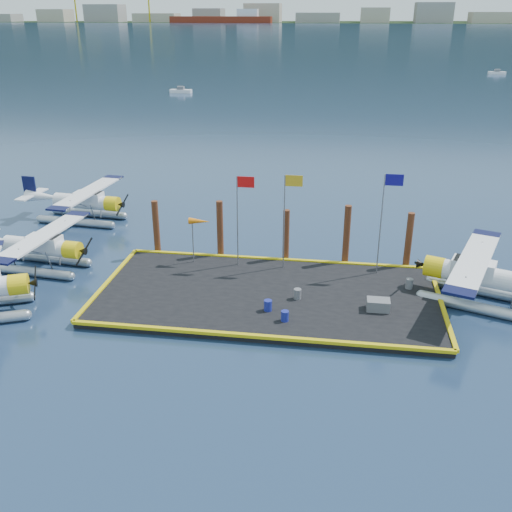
{
  "coord_description": "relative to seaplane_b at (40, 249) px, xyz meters",
  "views": [
    {
      "loc": [
        3.7,
        -30.07,
        15.81
      ],
      "look_at": [
        -1.03,
        2.0,
        1.86
      ],
      "focal_mm": 40.0,
      "sensor_mm": 36.0,
      "label": 1
    }
  ],
  "objects": [
    {
      "name": "piling_1",
      "position": [
        11.35,
        3.4,
        0.63
      ],
      "size": [
        0.44,
        0.44,
        4.2
      ],
      "primitive_type": "cylinder",
      "color": "#432313",
      "rests_on": "ground"
    },
    {
      "name": "flagpole_yellow",
      "position": [
        16.05,
        1.8,
        3.05
      ],
      "size": [
        1.14,
        0.08,
        6.2
      ],
      "color": "gray",
      "rests_on": "dock"
    },
    {
      "name": "drum_1",
      "position": [
        15.6,
        -4.17,
        -0.75
      ],
      "size": [
        0.45,
        0.45,
        0.63
      ],
      "primitive_type": "cylinder",
      "color": "navy",
      "rests_on": "dock"
    },
    {
      "name": "windsock",
      "position": [
        10.32,
        1.8,
        1.76
      ],
      "size": [
        1.4,
        0.44,
        3.12
      ],
      "color": "gray",
      "rests_on": "dock"
    },
    {
      "name": "seaplane_c",
      "position": [
        -1.06,
        9.39,
        0.04
      ],
      "size": [
        8.87,
        9.78,
        3.46
      ],
      "rotation": [
        0.0,
        0.0,
        -1.66
      ],
      "color": "#979FA5",
      "rests_on": "ground"
    },
    {
      "name": "dock_bumpers",
      "position": [
        15.35,
        -2.0,
        -0.98
      ],
      "size": [
        20.25,
        10.25,
        0.18
      ],
      "primitive_type": null,
      "color": "gold",
      "rests_on": "dock"
    },
    {
      "name": "ground",
      "position": [
        15.35,
        -2.0,
        -1.47
      ],
      "size": [
        4000.0,
        4000.0,
        0.0
      ],
      "primitive_type": "plane",
      "color": "#182B49",
      "rests_on": "ground"
    },
    {
      "name": "piling_4",
      "position": [
        23.85,
        3.4,
        0.53
      ],
      "size": [
        0.44,
        0.44,
        4.0
      ],
      "primitive_type": "cylinder",
      "color": "#432313",
      "rests_on": "ground"
    },
    {
      "name": "dock",
      "position": [
        15.35,
        -2.0,
        -1.27
      ],
      "size": [
        20.0,
        10.0,
        0.4
      ],
      "primitive_type": "cube",
      "color": "black",
      "rests_on": "ground"
    },
    {
      "name": "piling_3",
      "position": [
        19.85,
        3.4,
        0.68
      ],
      "size": [
        0.44,
        0.44,
        4.3
      ],
      "primitive_type": "cylinder",
      "color": "#432313",
      "rests_on": "ground"
    },
    {
      "name": "piling_2",
      "position": [
        15.85,
        3.4,
        0.43
      ],
      "size": [
        0.44,
        0.44,
        3.8
      ],
      "primitive_type": "cylinder",
      "color": "#432313",
      "rests_on": "ground"
    },
    {
      "name": "seaplane_d",
      "position": [
        27.5,
        -0.77,
        0.14
      ],
      "size": [
        9.61,
        10.21,
        3.68
      ],
      "rotation": [
        0.0,
        0.0,
        1.22
      ],
      "color": "#979FA5",
      "rests_on": "ground"
    },
    {
      "name": "drum_2",
      "position": [
        17.12,
        -2.51,
        -0.76
      ],
      "size": [
        0.44,
        0.44,
        0.62
      ],
      "primitive_type": "cylinder",
      "color": "#58585D",
      "rests_on": "dock"
    },
    {
      "name": "seaplane_b",
      "position": [
        0.0,
        0.0,
        0.0
      ],
      "size": [
        8.62,
        9.51,
        3.37
      ],
      "rotation": [
        0.0,
        0.0,
        -1.67
      ],
      "color": "#979FA5",
      "rests_on": "ground"
    },
    {
      "name": "far_backdrop",
      "position": [
        255.25,
        1735.51,
        7.98
      ],
      "size": [
        3050.0,
        2050.0,
        810.0
      ],
      "color": "black",
      "rests_on": "ground"
    },
    {
      "name": "flagpole_blue",
      "position": [
        22.04,
        1.8,
        3.22
      ],
      "size": [
        1.14,
        0.08,
        6.5
      ],
      "color": "gray",
      "rests_on": "dock"
    },
    {
      "name": "drum_3",
      "position": [
        16.66,
        -5.19,
        -0.77
      ],
      "size": [
        0.42,
        0.42,
        0.59
      ],
      "primitive_type": "cylinder",
      "color": "navy",
      "rests_on": "dock"
    },
    {
      "name": "drum_4",
      "position": [
        23.69,
        -0.16,
        -0.76
      ],
      "size": [
        0.44,
        0.44,
        0.62
      ],
      "primitive_type": "cylinder",
      "color": "#58585D",
      "rests_on": "dock"
    },
    {
      "name": "crate",
      "position": [
        21.7,
        -3.21,
        -0.75
      ],
      "size": [
        1.28,
        0.85,
        0.64
      ],
      "primitive_type": "cube",
      "color": "#58585D",
      "rests_on": "dock"
    },
    {
      "name": "flagpole_red",
      "position": [
        13.05,
        1.8,
        2.93
      ],
      "size": [
        1.14,
        0.08,
        6.0
      ],
      "color": "gray",
      "rests_on": "dock"
    },
    {
      "name": "piling_0",
      "position": [
        6.85,
        3.4,
        0.53
      ],
      "size": [
        0.44,
        0.44,
        4.0
      ],
      "primitive_type": "cylinder",
      "color": "#432313",
      "rests_on": "ground"
    }
  ]
}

